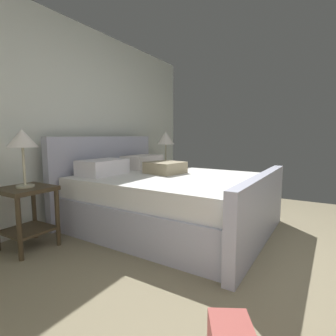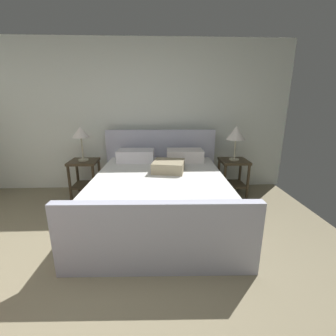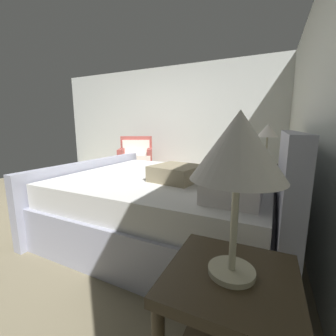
{
  "view_description": "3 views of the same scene",
  "coord_description": "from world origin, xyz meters",
  "px_view_note": "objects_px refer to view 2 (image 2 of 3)",
  "views": [
    {
      "loc": [
        -2.23,
        0.05,
        1.09
      ],
      "look_at": [
        0.16,
        1.46,
        0.74
      ],
      "focal_mm": 28.18,
      "sensor_mm": 36.0,
      "label": 1
    },
    {
      "loc": [
        0.41,
        -1.24,
        1.52
      ],
      "look_at": [
        0.52,
        1.38,
        0.76
      ],
      "focal_mm": 24.69,
      "sensor_mm": 36.0,
      "label": 2
    },
    {
      "loc": [
        2.36,
        2.47,
        1.1
      ],
      "look_at": [
        0.26,
        1.52,
        0.67
      ],
      "focal_mm": 23.47,
      "sensor_mm": 36.0,
      "label": 3
    }
  ],
  "objects_px": {
    "nightstand_right": "(233,171)",
    "table_lamp_left": "(81,133)",
    "nightstand_left": "(85,172)",
    "bed": "(160,193)",
    "table_lamp_right": "(236,134)"
  },
  "relations": [
    {
      "from": "nightstand_right",
      "to": "table_lamp_right",
      "type": "xyz_separation_m",
      "value": [
        0.0,
        -0.0,
        0.63
      ]
    },
    {
      "from": "table_lamp_left",
      "to": "nightstand_left",
      "type": "bearing_deg",
      "value": -80.54
    },
    {
      "from": "bed",
      "to": "nightstand_right",
      "type": "bearing_deg",
      "value": 31.6
    },
    {
      "from": "nightstand_right",
      "to": "table_lamp_left",
      "type": "distance_m",
      "value": 2.54
    },
    {
      "from": "bed",
      "to": "table_lamp_left",
      "type": "height_order",
      "value": "table_lamp_left"
    },
    {
      "from": "bed",
      "to": "nightstand_left",
      "type": "relative_size",
      "value": 3.71
    },
    {
      "from": "bed",
      "to": "table_lamp_right",
      "type": "xyz_separation_m",
      "value": [
        1.23,
        0.76,
        0.69
      ]
    },
    {
      "from": "table_lamp_right",
      "to": "nightstand_left",
      "type": "distance_m",
      "value": 2.54
    },
    {
      "from": "table_lamp_right",
      "to": "nightstand_right",
      "type": "bearing_deg",
      "value": 135.0
    },
    {
      "from": "bed",
      "to": "nightstand_right",
      "type": "xyz_separation_m",
      "value": [
        1.23,
        0.76,
        0.06
      ]
    },
    {
      "from": "nightstand_left",
      "to": "table_lamp_left",
      "type": "xyz_separation_m",
      "value": [
        -0.0,
        0.0,
        0.64
      ]
    },
    {
      "from": "bed",
      "to": "nightstand_left",
      "type": "distance_m",
      "value": 1.48
    },
    {
      "from": "nightstand_left",
      "to": "table_lamp_left",
      "type": "distance_m",
      "value": 0.64
    },
    {
      "from": "nightstand_left",
      "to": "table_lamp_left",
      "type": "relative_size",
      "value": 1.1
    },
    {
      "from": "nightstand_right",
      "to": "table_lamp_left",
      "type": "bearing_deg",
      "value": 178.46
    }
  ]
}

